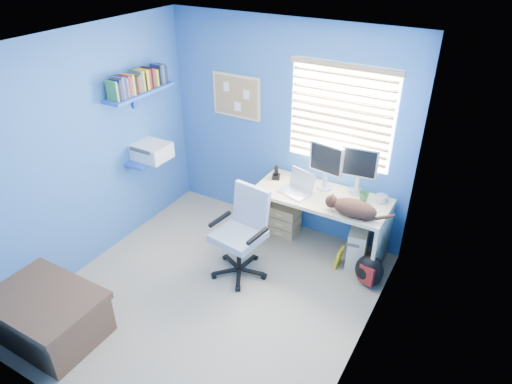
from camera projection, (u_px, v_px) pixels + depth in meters
The scene contains 23 objects.
floor at pixel (212, 295), 4.70m from camera, with size 3.00×3.20×0.00m, color tan.
ceiling at pixel (196, 48), 3.43m from camera, with size 3.00×3.20×0.00m, color white.
wall_back at pixel (286, 130), 5.26m from camera, with size 3.00×0.01×2.50m, color #3665BA.
wall_front at pixel (58, 302), 2.87m from camera, with size 3.00×0.01×2.50m, color #3665BA.
wall_left at pixel (86, 154), 4.71m from camera, with size 0.01×3.20×2.50m, color #3665BA.
wall_right at pixel (369, 241), 3.42m from camera, with size 0.01×3.20×2.50m, color #3665BA.
desk at pixel (319, 223), 5.18m from camera, with size 1.48×0.65×0.74m, color #D2BD86.
laptop at pixel (295, 184), 4.98m from camera, with size 0.33×0.26×0.22m, color silver.
monitor_left at pixel (326, 166), 5.00m from camera, with size 0.40×0.12×0.54m, color silver.
monitor_right at pixel (359, 170), 4.92m from camera, with size 0.40×0.12×0.54m, color silver.
phone at pixel (276, 172), 5.28m from camera, with size 0.09×0.11×0.17m, color black.
mug at pixel (364, 196), 4.87m from camera, with size 0.10×0.09×0.10m, color #33763B.
cd_spindle at pixel (381, 198), 4.87m from camera, with size 0.13×0.13×0.07m, color silver.
cat at pixel (354, 208), 4.61m from camera, with size 0.46×0.24×0.17m, color black.
tower_pc at pixel (358, 244), 5.08m from camera, with size 0.19×0.44×0.45m, color beige.
drawer_boxes at pixel (284, 219), 5.56m from camera, with size 0.35×0.28×0.41m, color tan.
yellow_book at pixel (339, 257), 5.04m from camera, with size 0.03×0.17×0.24m, color yellow.
backpack at pixel (369, 270), 4.77m from camera, with size 0.30×0.23×0.35m, color black.
bed_corner at pixel (48, 315), 4.15m from camera, with size 0.95×0.68×0.46m, color brown.
office_chair at pixel (242, 244), 4.85m from camera, with size 0.64×0.64×0.98m.
window_blinds at pixel (340, 117), 4.81m from camera, with size 1.15×0.05×1.10m.
corkboard at pixel (236, 96), 5.37m from camera, with size 0.64×0.02×0.52m.
wall_shelves at pixel (144, 117), 5.11m from camera, with size 0.42×0.90×1.05m.
Camera 1 is at (2.14, -2.82, 3.30)m, focal length 32.00 mm.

